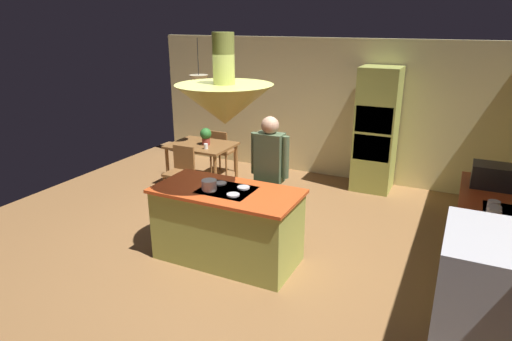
% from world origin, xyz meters
% --- Properties ---
extents(ground, '(8.16, 8.16, 0.00)m').
position_xyz_m(ground, '(0.00, 0.00, 0.00)').
color(ground, olive).
extents(wall_back, '(6.80, 0.10, 2.55)m').
position_xyz_m(wall_back, '(0.00, 3.45, 1.27)').
color(wall_back, beige).
rests_on(wall_back, ground).
extents(kitchen_island, '(1.78, 0.89, 0.95)m').
position_xyz_m(kitchen_island, '(0.00, -0.20, 0.47)').
color(kitchen_island, '#A0A84C').
rests_on(kitchen_island, ground).
extents(counter_run_right, '(0.73, 2.34, 0.93)m').
position_xyz_m(counter_run_right, '(2.84, 0.60, 0.47)').
color(counter_run_right, '#A0A84C').
rests_on(counter_run_right, ground).
extents(oven_tower, '(0.66, 0.62, 2.13)m').
position_xyz_m(oven_tower, '(1.10, 3.04, 1.06)').
color(oven_tower, '#A0A84C').
rests_on(oven_tower, ground).
extents(dining_table, '(1.10, 0.86, 0.76)m').
position_xyz_m(dining_table, '(-1.70, 1.90, 0.66)').
color(dining_table, brown).
rests_on(dining_table, ground).
extents(person_at_island, '(0.53, 0.23, 1.70)m').
position_xyz_m(person_at_island, '(0.24, 0.51, 0.98)').
color(person_at_island, tan).
rests_on(person_at_island, ground).
extents(range_hood, '(1.10, 1.10, 1.00)m').
position_xyz_m(range_hood, '(0.00, -0.20, 1.98)').
color(range_hood, '#A0A84C').
extents(pendant_light_over_table, '(0.32, 0.32, 0.82)m').
position_xyz_m(pendant_light_over_table, '(-1.70, 1.90, 1.86)').
color(pendant_light_over_table, beige).
extents(chair_facing_island, '(0.40, 0.40, 0.87)m').
position_xyz_m(chair_facing_island, '(-1.70, 1.25, 0.50)').
color(chair_facing_island, brown).
rests_on(chair_facing_island, ground).
extents(chair_by_back_wall, '(0.40, 0.40, 0.87)m').
position_xyz_m(chair_by_back_wall, '(-1.70, 2.55, 0.50)').
color(chair_by_back_wall, brown).
rests_on(chair_by_back_wall, ground).
extents(potted_plant_on_table, '(0.20, 0.20, 0.30)m').
position_xyz_m(potted_plant_on_table, '(-1.61, 1.91, 0.93)').
color(potted_plant_on_table, '#99382D').
rests_on(potted_plant_on_table, dining_table).
extents(cup_on_table, '(0.07, 0.07, 0.09)m').
position_xyz_m(cup_on_table, '(-1.47, 1.68, 0.81)').
color(cup_on_table, white).
rests_on(cup_on_table, dining_table).
extents(canister_flour, '(0.11, 0.11, 0.19)m').
position_xyz_m(canister_flour, '(2.84, 0.03, 1.02)').
color(canister_flour, silver).
rests_on(canister_flour, counter_run_right).
extents(canister_sugar, '(0.13, 0.13, 0.17)m').
position_xyz_m(canister_sugar, '(2.84, 0.21, 1.01)').
color(canister_sugar, silver).
rests_on(canister_sugar, counter_run_right).
extents(canister_tea, '(0.12, 0.12, 0.15)m').
position_xyz_m(canister_tea, '(2.84, 0.39, 1.00)').
color(canister_tea, silver).
rests_on(canister_tea, counter_run_right).
extents(microwave_on_counter, '(0.46, 0.36, 0.28)m').
position_xyz_m(microwave_on_counter, '(2.84, 1.29, 1.07)').
color(microwave_on_counter, '#232326').
rests_on(microwave_on_counter, counter_run_right).
extents(cooking_pot_on_cooktop, '(0.18, 0.18, 0.12)m').
position_xyz_m(cooking_pot_on_cooktop, '(-0.16, -0.33, 1.01)').
color(cooking_pot_on_cooktop, '#B2B2B7').
rests_on(cooking_pot_on_cooktop, kitchen_island).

